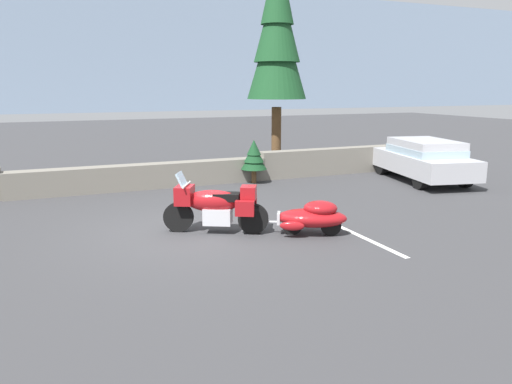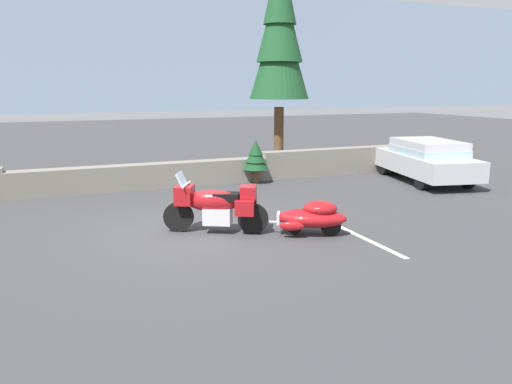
% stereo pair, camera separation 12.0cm
% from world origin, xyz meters
% --- Properties ---
extents(ground_plane, '(80.00, 80.00, 0.00)m').
position_xyz_m(ground_plane, '(0.00, 0.00, 0.00)').
color(ground_plane, '#38383A').
extents(stone_guard_wall, '(24.00, 0.57, 0.95)m').
position_xyz_m(stone_guard_wall, '(0.49, 5.18, 0.44)').
color(stone_guard_wall, slate).
rests_on(stone_guard_wall, ground).
extents(distant_ridgeline, '(240.00, 80.00, 16.00)m').
position_xyz_m(distant_ridgeline, '(0.00, 95.20, 8.00)').
color(distant_ridgeline, '#7F93AD').
rests_on(distant_ridgeline, ground).
extents(touring_motorcycle, '(2.10, 1.38, 1.33)m').
position_xyz_m(touring_motorcycle, '(0.52, -0.29, 0.62)').
color(touring_motorcycle, black).
rests_on(touring_motorcycle, ground).
extents(car_shaped_trailer, '(2.11, 1.36, 0.76)m').
position_xyz_m(car_shaped_trailer, '(2.37, -1.28, 0.41)').
color(car_shaped_trailer, black).
rests_on(car_shaped_trailer, ground).
extents(sedan_at_right_edge, '(2.73, 4.78, 1.41)m').
position_xyz_m(sedan_at_right_edge, '(8.92, 2.80, 0.77)').
color(sedan_at_right_edge, black).
rests_on(sedan_at_right_edge, ground).
extents(pine_tree_tall, '(2.26, 2.26, 8.23)m').
position_xyz_m(pine_tree_tall, '(5.54, 7.21, 5.15)').
color(pine_tree_tall, brown).
rests_on(pine_tree_tall, ground).
extents(pine_sapling_near, '(0.86, 0.86, 1.44)m').
position_xyz_m(pine_sapling_near, '(3.52, 4.66, 0.90)').
color(pine_sapling_near, brown).
rests_on(pine_sapling_near, ground).
extents(parking_stripe_marker, '(0.12, 3.60, 0.01)m').
position_xyz_m(parking_stripe_marker, '(3.28, -1.50, 0.00)').
color(parking_stripe_marker, silver).
rests_on(parking_stripe_marker, ground).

